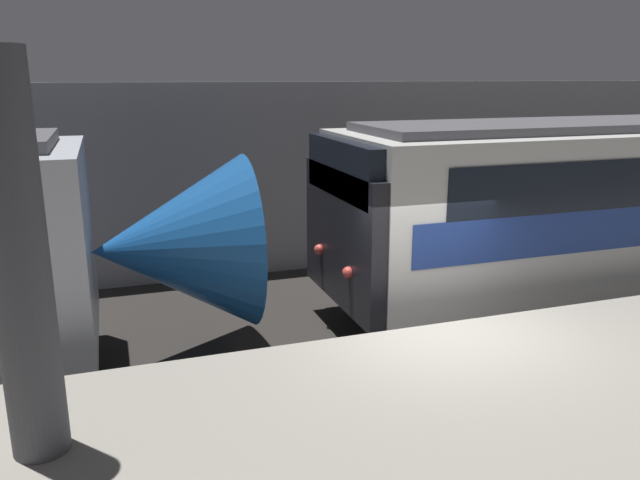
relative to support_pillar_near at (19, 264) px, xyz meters
name	(u,v)px	position (x,y,z in m)	size (l,w,h in m)	color
ground_plane	(434,398)	(4.63, 1.40, -2.75)	(120.00, 120.00, 0.00)	#282623
platform	(554,462)	(4.63, -0.94, -2.21)	(40.00, 4.67, 1.08)	gray
station_rear_barrier	(299,178)	(4.63, 7.57, -0.72)	(50.00, 0.15, 4.07)	#939399
support_pillar_near	(19,264)	(0.00, 0.00, 0.00)	(0.47, 0.47, 3.35)	#47474C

